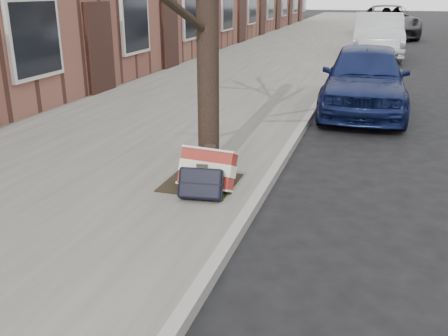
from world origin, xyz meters
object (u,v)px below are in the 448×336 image
(suitcase_red, at_px, (207,169))
(suitcase_navy, at_px, (201,183))
(car_near_mid, at_px, (378,36))
(car_near_front, at_px, (365,78))

(suitcase_red, distance_m, suitcase_navy, 0.33)
(suitcase_red, relative_size, car_near_mid, 0.14)
(suitcase_navy, height_order, car_near_mid, car_near_mid)
(suitcase_navy, bearing_deg, car_near_mid, 76.36)
(suitcase_navy, bearing_deg, suitcase_red, 88.69)
(suitcase_navy, distance_m, car_near_mid, 14.49)
(suitcase_navy, distance_m, car_near_front, 5.72)
(suitcase_red, relative_size, car_near_front, 0.16)
(suitcase_red, xyz_separation_m, car_near_front, (1.53, 5.19, 0.32))
(suitcase_red, distance_m, car_near_front, 5.42)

